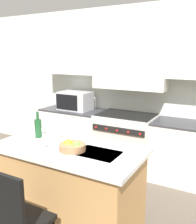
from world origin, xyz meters
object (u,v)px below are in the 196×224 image
at_px(fruit_bowl, 72,146).
at_px(island_chair, 17,217).
at_px(wine_bottle, 38,128).
at_px(wine_glass_near, 43,138).
at_px(wine_glass_far, 59,128).
at_px(range_stove, 126,142).
at_px(microwave, 75,101).

bearing_deg(fruit_bowl, island_chair, -97.28).
bearing_deg(wine_bottle, wine_glass_near, -40.64).
distance_m(wine_glass_far, fruit_bowl, 0.44).
xyz_separation_m(range_stove, island_chair, (0.01, -2.39, 0.07)).
distance_m(island_chair, wine_glass_far, 1.10).
height_order(range_stove, microwave, microwave).
xyz_separation_m(island_chair, fruit_bowl, (0.09, 0.70, 0.42)).
distance_m(wine_glass_near, wine_glass_far, 0.37).
relative_size(island_chair, wine_glass_near, 5.52).
relative_size(range_stove, fruit_bowl, 3.41).
height_order(range_stove, wine_bottle, wine_bottle).
bearing_deg(island_chair, wine_glass_near, 107.73).
distance_m(microwave, fruit_bowl, 2.05).
height_order(microwave, island_chair, microwave).
relative_size(wine_glass_near, fruit_bowl, 0.64).
relative_size(wine_glass_near, wine_glass_far, 1.00).
bearing_deg(wine_glass_near, fruit_bowl, 23.57).
relative_size(range_stove, microwave, 1.63).
relative_size(wine_bottle, wine_glass_near, 1.76).
bearing_deg(microwave, wine_glass_far, -62.15).
height_order(island_chair, wine_glass_far, wine_glass_far).
bearing_deg(fruit_bowl, microwave, 123.34).
bearing_deg(wine_bottle, microwave, 108.88).
height_order(range_stove, island_chair, island_chair).
bearing_deg(wine_glass_near, wine_glass_far, 101.54).
bearing_deg(wine_glass_near, wine_bottle, 139.36).
bearing_deg(microwave, island_chair, -66.79).
bearing_deg(wine_glass_far, range_stove, 80.32).
xyz_separation_m(range_stove, wine_bottle, (-0.49, -1.54, 0.57)).
distance_m(range_stove, microwave, 1.19).
xyz_separation_m(island_chair, wine_glass_near, (-0.19, 0.58, 0.50)).
relative_size(wine_bottle, fruit_bowl, 1.13).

